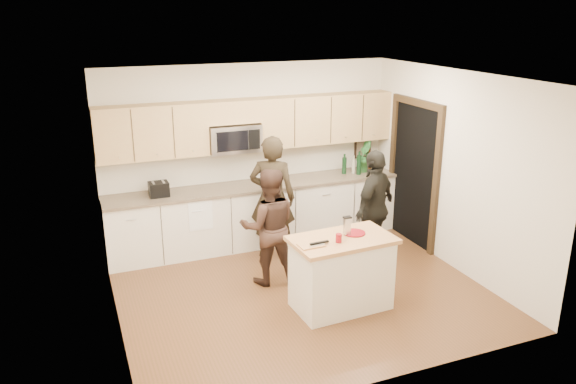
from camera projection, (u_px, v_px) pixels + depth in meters
name	position (u px, v px, depth m)	size (l,w,h in m)	color
floor	(301.00, 290.00, 7.21)	(4.50, 4.50, 0.00)	brown
room_shell	(302.00, 160.00, 6.68)	(4.52, 4.02, 2.71)	beige
back_cabinetry	(258.00, 213.00, 8.56)	(4.50, 0.66, 0.94)	silver
upper_cabinetry	(255.00, 123.00, 8.27)	(4.50, 0.33, 0.75)	tan
microwave	(234.00, 138.00, 8.18)	(0.76, 0.41, 0.40)	silver
doorway	(414.00, 168.00, 8.44)	(0.06, 1.25, 2.20)	black
framed_picture	(363.00, 147.00, 9.26)	(0.30, 0.03, 0.38)	black
dish_towel	(198.00, 204.00, 7.95)	(0.34, 0.60, 0.48)	white
island	(341.00, 273.00, 6.67)	(1.23, 0.76, 0.90)	silver
red_plate	(354.00, 233.00, 6.66)	(0.26, 0.26, 0.02)	maroon
box_grater	(347.00, 225.00, 6.57)	(0.09, 0.06, 0.22)	silver
drink_glass	(339.00, 238.00, 6.40)	(0.07, 0.07, 0.10)	maroon
cutting_board	(311.00, 245.00, 6.31)	(0.29, 0.20, 0.02)	#AA7846
tongs	(319.00, 243.00, 6.33)	(0.23, 0.03, 0.02)	black
knife	(317.00, 245.00, 6.28)	(0.19, 0.02, 0.01)	silver
toaster	(159.00, 189.00, 7.85)	(0.27, 0.23, 0.20)	black
bottle_cluster	(363.00, 162.00, 8.99)	(0.67, 0.22, 0.38)	black
orchid	(363.00, 156.00, 9.01)	(0.28, 0.22, 0.50)	#2C6F30
woman_left	(272.00, 198.00, 7.95)	(0.65, 0.43, 1.79)	black
woman_center	(269.00, 227.00, 7.21)	(0.75, 0.59, 1.55)	#301F18
woman_right	(374.00, 208.00, 7.77)	(0.96, 0.40, 1.64)	black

